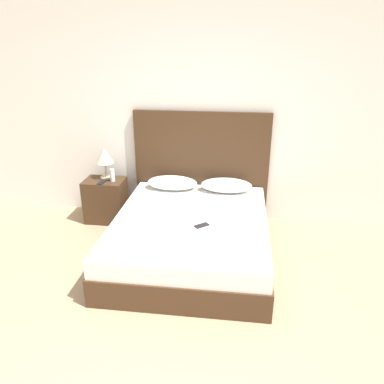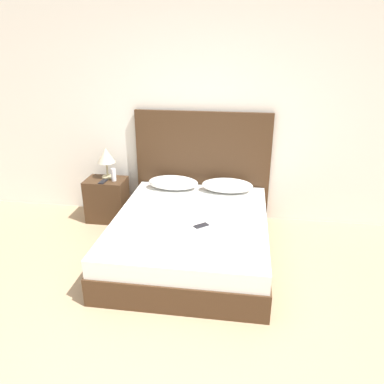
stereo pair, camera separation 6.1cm
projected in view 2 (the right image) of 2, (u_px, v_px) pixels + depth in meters
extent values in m
cube|color=white|center=(203.00, 114.00, 4.58)|extent=(10.00, 0.06, 2.70)
cube|color=#422B19|center=(191.00, 244.00, 4.05)|extent=(1.62, 1.96, 0.28)
cube|color=white|center=(191.00, 225.00, 3.97)|extent=(1.59, 1.92, 0.18)
cube|color=#422B19|center=(202.00, 166.00, 4.76)|extent=(1.70, 0.05, 1.39)
ellipsoid|color=white|center=(173.00, 183.00, 4.65)|extent=(0.62, 0.31, 0.16)
ellipsoid|color=white|center=(227.00, 185.00, 4.56)|extent=(0.62, 0.31, 0.16)
cube|color=#232328|center=(201.00, 226.00, 3.75)|extent=(0.16, 0.15, 0.01)
cube|color=#422B19|center=(107.00, 200.00, 4.83)|extent=(0.50, 0.36, 0.55)
cylinder|color=tan|center=(108.00, 177.00, 4.78)|extent=(0.15, 0.15, 0.02)
cylinder|color=tan|center=(107.00, 169.00, 4.74)|extent=(0.02, 0.02, 0.18)
cone|color=beige|center=(106.00, 155.00, 4.67)|extent=(0.23, 0.23, 0.19)
cube|color=black|center=(103.00, 182.00, 4.64)|extent=(0.08, 0.15, 0.01)
cylinder|color=silver|center=(114.00, 175.00, 4.65)|extent=(0.06, 0.06, 0.16)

